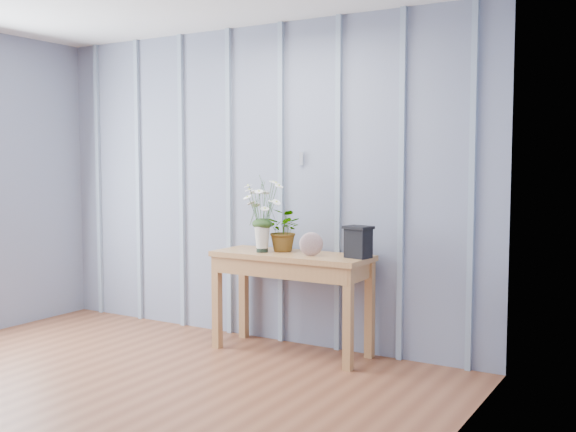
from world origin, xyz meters
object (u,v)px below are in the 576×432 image
Objects in this scene: sideboard at (291,268)px; felt_disc_vessel at (311,244)px; daisy_vase at (262,206)px; carved_box at (358,242)px.

felt_disc_vessel reaches higher than sideboard.
felt_disc_vessel is at bearing 0.47° from daisy_vase.
daisy_vase reaches higher than sideboard.
carved_box is at bearing 2.86° from sideboard.
carved_box is (0.75, 0.09, -0.23)m from daisy_vase.
sideboard is 0.51m from daisy_vase.
daisy_vase is 2.45× the size of carved_box.
sideboard is at bearing -177.14° from carved_box.
sideboard is at bearing 129.49° from felt_disc_vessel.
felt_disc_vessel is 0.34m from carved_box.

